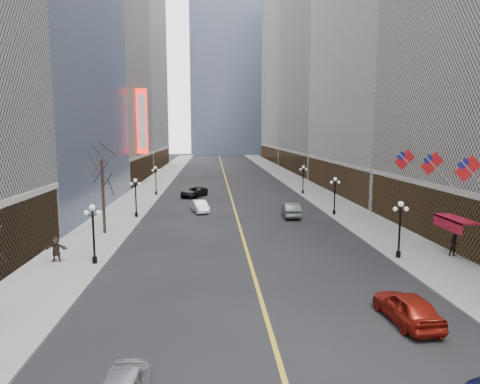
{
  "coord_description": "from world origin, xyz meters",
  "views": [
    {
      "loc": [
        -2.85,
        -1.94,
        9.98
      ],
      "look_at": [
        -1.47,
        19.34,
        7.0
      ],
      "focal_mm": 32.0,
      "sensor_mm": 36.0,
      "label": 1
    }
  ],
  "objects": [
    {
      "name": "streetlamp_east_2",
      "position": [
        11.8,
        48.0,
        2.9
      ],
      "size": [
        1.26,
        0.44,
        4.52
      ],
      "color": "black",
      "rests_on": "sidewalk_east"
    },
    {
      "name": "bldg_east_d",
      "position": [
        29.9,
        149.0,
        31.17
      ],
      "size": [
        26.6,
        46.6,
        62.8
      ],
      "color": "#B1A893",
      "rests_on": "ground"
    },
    {
      "name": "ped_east_walk",
      "position": [
        16.4,
        30.03,
        1.05
      ],
      "size": [
        0.9,
        0.54,
        1.79
      ],
      "primitive_type": "imported",
      "rotation": [
        0.0,
        0.0,
        0.07
      ],
      "color": "black",
      "rests_on": "sidewalk_east"
    },
    {
      "name": "flag_5",
      "position": [
        15.31,
        37.0,
        7.29
      ],
      "size": [
        2.87,
        0.12,
        2.87
      ],
      "color": "#B2B2B7",
      "rests_on": "ground"
    },
    {
      "name": "car_sb_mid",
      "position": [
        7.34,
        18.91,
        0.83
      ],
      "size": [
        2.31,
        5.02,
        1.67
      ],
      "primitive_type": "imported",
      "rotation": [
        0.0,
        0.0,
        3.21
      ],
      "color": "maroon",
      "rests_on": "ground"
    },
    {
      "name": "bldg_west_d",
      "position": [
        -29.92,
        121.0,
        36.17
      ],
      "size": [
        26.6,
        38.6,
        72.8
      ],
      "color": "silver",
      "rests_on": "ground"
    },
    {
      "name": "streetlamp_west_2",
      "position": [
        -11.8,
        48.0,
        2.9
      ],
      "size": [
        1.26,
        0.44,
        4.52
      ],
      "color": "black",
      "rests_on": "sidewalk_west"
    },
    {
      "name": "streetlamp_west_1",
      "position": [
        -11.8,
        30.0,
        2.9
      ],
      "size": [
        1.26,
        0.44,
        4.52
      ],
      "color": "black",
      "rests_on": "sidewalk_west"
    },
    {
      "name": "streetlamp_east_3",
      "position": [
        11.8,
        66.0,
        2.9
      ],
      "size": [
        1.26,
        0.44,
        4.52
      ],
      "color": "black",
      "rests_on": "sidewalk_east"
    },
    {
      "name": "ped_west_far",
      "position": [
        -14.84,
        30.6,
        1.13
      ],
      "size": [
        1.82,
        0.53,
        1.97
      ],
      "primitive_type": "imported",
      "rotation": [
        0.0,
        0.0,
        -0.0
      ],
      "color": "#31251B",
      "rests_on": "sidewalk_west"
    },
    {
      "name": "car_nb_far",
      "position": [
        -5.75,
        64.25,
        0.78
      ],
      "size": [
        4.64,
        6.21,
        1.57
      ],
      "primitive_type": "imported",
      "rotation": [
        0.0,
        0.0,
        -0.41
      ],
      "color": "black",
      "rests_on": "ground"
    },
    {
      "name": "streetlamp_west_3",
      "position": [
        -11.8,
        66.0,
        2.9
      ],
      "size": [
        1.26,
        0.44,
        4.52
      ],
      "color": "black",
      "rests_on": "sidewalk_west"
    },
    {
      "name": "car_sb_far",
      "position": [
        6.43,
        47.45,
        0.86
      ],
      "size": [
        2.16,
        5.33,
        1.72
      ],
      "primitive_type": "imported",
      "rotation": [
        0.0,
        0.0,
        3.08
      ],
      "color": "#494E50",
      "rests_on": "ground"
    },
    {
      "name": "flag_4",
      "position": [
        15.31,
        32.0,
        7.29
      ],
      "size": [
        2.87,
        0.12,
        2.87
      ],
      "color": "#B2B2B7",
      "rests_on": "ground"
    },
    {
      "name": "theatre_marquee",
      "position": [
        -15.88,
        80.0,
        12.0
      ],
      "size": [
        2.0,
        0.55,
        12.0
      ],
      "color": "red",
      "rests_on": "ground"
    },
    {
      "name": "sidewalk_east",
      "position": [
        14.0,
        70.0,
        0.07
      ],
      "size": [
        6.0,
        230.0,
        0.15
      ],
      "primitive_type": "cube",
      "color": "gray",
      "rests_on": "ground"
    },
    {
      "name": "sidewalk_west",
      "position": [
        -14.0,
        70.0,
        0.07
      ],
      "size": [
        6.0,
        230.0,
        0.15
      ],
      "primitive_type": "cube",
      "color": "gray",
      "rests_on": "ground"
    },
    {
      "name": "car_nb_mid",
      "position": [
        -4.43,
        51.3,
        0.74
      ],
      "size": [
        2.55,
        4.7,
        1.47
      ],
      "primitive_type": "imported",
      "rotation": [
        0.0,
        0.0,
        0.23
      ],
      "color": "white",
      "rests_on": "ground"
    },
    {
      "name": "tree_west_far",
      "position": [
        -13.5,
        40.0,
        6.24
      ],
      "size": [
        3.6,
        3.6,
        7.92
      ],
      "color": "#2D231C",
      "rests_on": "sidewalk_west"
    },
    {
      "name": "streetlamp_east_1",
      "position": [
        11.8,
        30.0,
        2.9
      ],
      "size": [
        1.26,
        0.44,
        4.52
      ],
      "color": "black",
      "rests_on": "sidewalk_east"
    },
    {
      "name": "lane_line",
      "position": [
        0.0,
        80.0,
        0.01
      ],
      "size": [
        0.25,
        200.0,
        0.02
      ],
      "primitive_type": "cube",
      "color": "gold",
      "rests_on": "ground"
    },
    {
      "name": "awning_c",
      "position": [
        16.11,
        30.0,
        3.08
      ],
      "size": [
        1.4,
        4.0,
        0.93
      ],
      "color": "maroon",
      "rests_on": "ground"
    },
    {
      "name": "flag_3",
      "position": [
        15.31,
        27.0,
        7.29
      ],
      "size": [
        2.87,
        0.12,
        2.87
      ],
      "color": "#B2B2B7",
      "rests_on": "ground"
    },
    {
      "name": "bldg_west_c",
      "position": [
        -29.88,
        87.0,
        25.19
      ],
      "size": [
        26.6,
        30.6,
        50.8
      ],
      "color": "#B1A893",
      "rests_on": "ground"
    },
    {
      "name": "bldg_east_c",
      "position": [
        29.88,
        106.0,
        24.18
      ],
      "size": [
        26.6,
        40.6,
        48.8
      ],
      "color": "#9B9B9E",
      "rests_on": "ground"
    }
  ]
}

